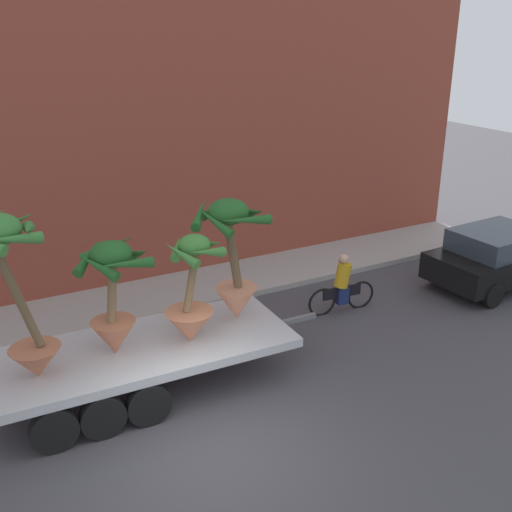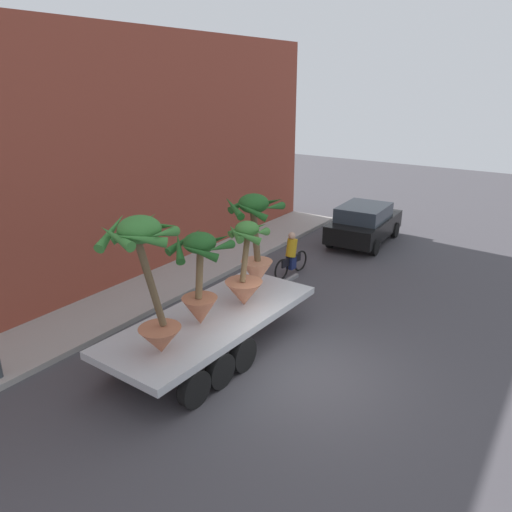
% 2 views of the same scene
% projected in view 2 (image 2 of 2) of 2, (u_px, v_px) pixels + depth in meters
% --- Properties ---
extents(ground_plane, '(60.00, 60.00, 0.00)m').
position_uv_depth(ground_plane, '(302.00, 373.00, 11.21)').
color(ground_plane, '#423F44').
extents(sidewalk, '(24.00, 2.20, 0.15)m').
position_uv_depth(sidewalk, '(120.00, 305.00, 14.41)').
color(sidewalk, '#A39E99').
rests_on(sidewalk, ground).
extents(building_facade, '(24.00, 1.20, 7.83)m').
position_uv_depth(building_facade, '(66.00, 168.00, 14.00)').
color(building_facade, brown).
rests_on(building_facade, ground).
extents(flatbed_trailer, '(6.81, 2.47, 0.98)m').
position_uv_depth(flatbed_trailer, '(206.00, 328.00, 11.65)').
color(flatbed_trailer, '#B7BABF').
rests_on(flatbed_trailer, ground).
extents(potted_palm_rear, '(1.33, 1.40, 2.18)m').
position_uv_depth(potted_palm_rear, '(200.00, 278.00, 11.02)').
color(potted_palm_rear, '#B26647').
rests_on(potted_palm_rear, flatbed_trailer).
extents(potted_palm_middle, '(1.14, 1.06, 2.13)m').
position_uv_depth(potted_palm_middle, '(245.00, 273.00, 12.07)').
color(potted_palm_middle, '#C17251').
rests_on(potted_palm_middle, flatbed_trailer).
extents(potted_palm_front, '(1.53, 1.55, 2.99)m').
position_uv_depth(potted_palm_front, '(149.00, 281.00, 9.50)').
color(potted_palm_front, '#B26647').
rests_on(potted_palm_front, flatbed_trailer).
extents(potted_palm_extra, '(1.58, 1.57, 2.57)m').
position_uv_depth(potted_palm_extra, '(255.00, 240.00, 12.98)').
color(potted_palm_extra, tan).
rests_on(potted_palm_extra, flatbed_trailer).
extents(cyclist, '(1.84, 0.38, 1.54)m').
position_uv_depth(cyclist, '(291.00, 256.00, 16.62)').
color(cyclist, black).
rests_on(cyclist, ground).
extents(parked_car, '(4.15, 2.16, 1.58)m').
position_uv_depth(parked_car, '(364.00, 223.00, 19.86)').
color(parked_car, black).
rests_on(parked_car, ground).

